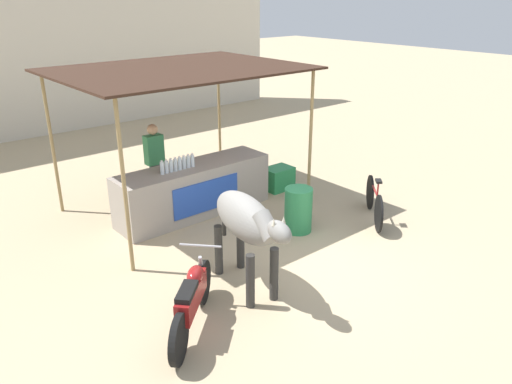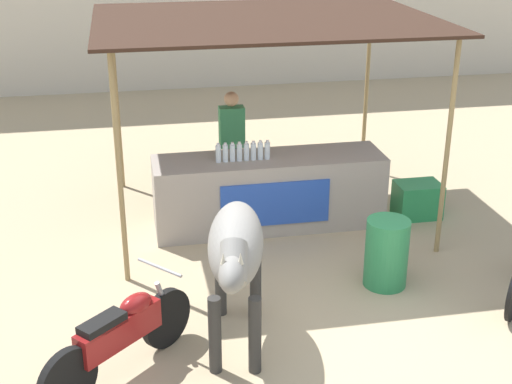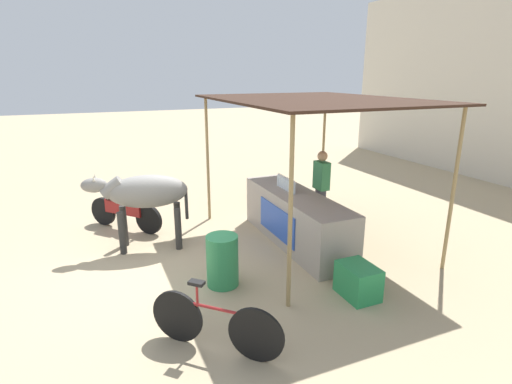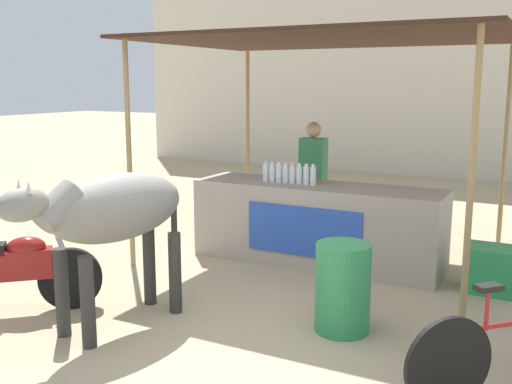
{
  "view_description": "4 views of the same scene",
  "coord_description": "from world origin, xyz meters",
  "px_view_note": "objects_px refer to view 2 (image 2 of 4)",
  "views": [
    {
      "loc": [
        -4.71,
        -5.15,
        3.93
      ],
      "look_at": [
        0.19,
        0.63,
        0.87
      ],
      "focal_mm": 35.0,
      "sensor_mm": 36.0,
      "label": 1
    },
    {
      "loc": [
        -1.78,
        -6.25,
        4.1
      ],
      "look_at": [
        -0.43,
        0.87,
        1.06
      ],
      "focal_mm": 50.0,
      "sensor_mm": 36.0,
      "label": 2
    },
    {
      "loc": [
        6.2,
        -1.26,
        3.1
      ],
      "look_at": [
        0.2,
        1.3,
        1.16
      ],
      "focal_mm": 28.0,
      "sensor_mm": 36.0,
      "label": 3
    },
    {
      "loc": [
        2.62,
        -4.35,
        2.17
      ],
      "look_at": [
        -0.15,
        0.92,
        1.07
      ],
      "focal_mm": 42.0,
      "sensor_mm": 36.0,
      "label": 4
    }
  ],
  "objects_px": {
    "vendor_behind_counter": "(232,148)",
    "cooler_box": "(417,200)",
    "motorcycle_parked": "(121,334)",
    "water_barrel": "(387,253)",
    "stall_counter": "(269,192)",
    "cow": "(236,251)"
  },
  "relations": [
    {
      "from": "water_barrel",
      "to": "cow",
      "type": "relative_size",
      "value": 0.43
    },
    {
      "from": "cooler_box",
      "to": "cow",
      "type": "relative_size",
      "value": 0.32
    },
    {
      "from": "water_barrel",
      "to": "motorcycle_parked",
      "type": "xyz_separation_m",
      "value": [
        -2.93,
        -1.11,
        0.03
      ]
    },
    {
      "from": "cooler_box",
      "to": "motorcycle_parked",
      "type": "xyz_separation_m",
      "value": [
        -4.01,
        -2.79,
        0.19
      ]
    },
    {
      "from": "stall_counter",
      "to": "motorcycle_parked",
      "type": "xyz_separation_m",
      "value": [
        -1.96,
        -2.89,
        -0.05
      ]
    },
    {
      "from": "vendor_behind_counter",
      "to": "cooler_box",
      "type": "xyz_separation_m",
      "value": [
        2.42,
        -0.85,
        -0.61
      ]
    },
    {
      "from": "vendor_behind_counter",
      "to": "cow",
      "type": "bearing_deg",
      "value": -98.41
    },
    {
      "from": "water_barrel",
      "to": "cow",
      "type": "bearing_deg",
      "value": -155.43
    },
    {
      "from": "cooler_box",
      "to": "water_barrel",
      "type": "relative_size",
      "value": 0.76
    },
    {
      "from": "motorcycle_parked",
      "to": "cooler_box",
      "type": "bearing_deg",
      "value": 34.82
    },
    {
      "from": "vendor_behind_counter",
      "to": "stall_counter",
      "type": "bearing_deg",
      "value": -64.1
    },
    {
      "from": "cow",
      "to": "motorcycle_parked",
      "type": "relative_size",
      "value": 1.34
    },
    {
      "from": "stall_counter",
      "to": "cooler_box",
      "type": "distance_m",
      "value": 2.07
    },
    {
      "from": "water_barrel",
      "to": "motorcycle_parked",
      "type": "distance_m",
      "value": 3.13
    },
    {
      "from": "vendor_behind_counter",
      "to": "water_barrel",
      "type": "bearing_deg",
      "value": -62.19
    },
    {
      "from": "water_barrel",
      "to": "cow",
      "type": "height_order",
      "value": "cow"
    },
    {
      "from": "stall_counter",
      "to": "water_barrel",
      "type": "relative_size",
      "value": 3.78
    },
    {
      "from": "cow",
      "to": "cooler_box",
      "type": "bearing_deg",
      "value": 40.88
    },
    {
      "from": "stall_counter",
      "to": "vendor_behind_counter",
      "type": "bearing_deg",
      "value": 115.9
    },
    {
      "from": "stall_counter",
      "to": "motorcycle_parked",
      "type": "height_order",
      "value": "stall_counter"
    },
    {
      "from": "motorcycle_parked",
      "to": "water_barrel",
      "type": "bearing_deg",
      "value": 20.68
    },
    {
      "from": "cooler_box",
      "to": "motorcycle_parked",
      "type": "relative_size",
      "value": 0.43
    }
  ]
}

